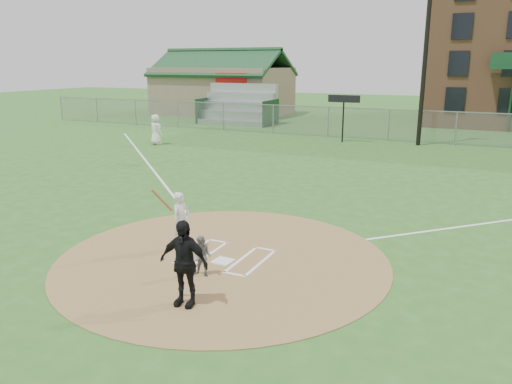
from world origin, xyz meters
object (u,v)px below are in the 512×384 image
at_px(home_plate, 223,261).
at_px(batter_at_plate, 181,221).
at_px(ondeck_player, 156,130).
at_px(catcher, 202,256).
at_px(umpire, 184,263).

bearing_deg(home_plate, batter_at_plate, 167.79).
xyz_separation_m(ondeck_player, batter_at_plate, (11.24, -14.34, -0.10)).
distance_m(catcher, batter_at_plate, 1.88).
xyz_separation_m(home_plate, catcher, (-0.03, -0.93, 0.47)).
relative_size(umpire, ondeck_player, 1.00).
xyz_separation_m(umpire, ondeck_player, (-13.03, 16.95, -0.02)).
height_order(ondeck_player, batter_at_plate, ondeck_player).
bearing_deg(batter_at_plate, ondeck_player, 128.09).
height_order(umpire, batter_at_plate, umpire).
height_order(catcher, batter_at_plate, batter_at_plate).
height_order(catcher, ondeck_player, ondeck_player).
relative_size(home_plate, batter_at_plate, 0.26).
height_order(catcher, umpire, umpire).
bearing_deg(catcher, batter_at_plate, 131.91).
bearing_deg(catcher, home_plate, 82.18).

